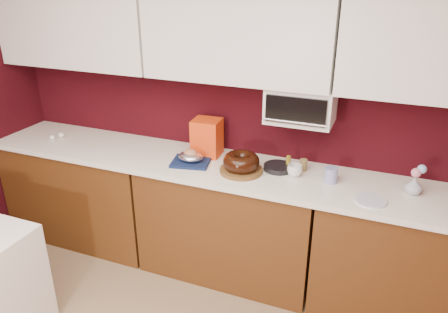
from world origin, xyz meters
name	(u,v)px	position (x,y,z in m)	size (l,w,h in m)	color
wall_back	(245,109)	(0.00, 2.25, 1.25)	(4.00, 0.02, 2.50)	#33070C
base_cabinet_left	(87,192)	(-1.33, 1.94, 0.43)	(1.31, 0.58, 0.86)	#542E10
base_cabinet_center	(230,222)	(0.00, 1.94, 0.43)	(1.31, 0.58, 0.86)	#542E10
base_cabinet_right	(417,262)	(1.33, 1.94, 0.43)	(1.31, 0.58, 0.86)	#542E10
countertop	(230,169)	(0.00, 1.94, 0.88)	(4.00, 0.62, 0.04)	white
upper_cabinet_left	(76,21)	(-1.33, 2.08, 1.85)	(1.31, 0.33, 0.70)	white
upper_cabinet_center	(239,29)	(0.00, 2.08, 1.85)	(1.31, 0.33, 0.70)	white
toaster_oven	(301,104)	(0.45, 2.10, 1.38)	(0.45, 0.30, 0.25)	white
toaster_oven_door	(295,111)	(0.45, 1.94, 1.38)	(0.40, 0.02, 0.18)	black
toaster_oven_handle	(294,122)	(0.45, 1.93, 1.30)	(0.02, 0.02, 0.42)	silver
cake_base	(241,170)	(0.11, 1.88, 0.91)	(0.30, 0.30, 0.03)	brown
bundt_cake	(241,162)	(0.11, 1.88, 0.98)	(0.26, 0.26, 0.10)	black
navy_towel	(191,162)	(-0.29, 1.89, 0.91)	(0.27, 0.23, 0.02)	#121E43
foil_ham_nest	(191,156)	(-0.29, 1.89, 0.96)	(0.19, 0.16, 0.07)	white
roasted_ham	(191,153)	(-0.29, 1.89, 0.98)	(0.10, 0.09, 0.07)	#B97A54
pandoro_box	(207,137)	(-0.24, 2.08, 1.04)	(0.21, 0.19, 0.28)	red
dark_pan	(278,167)	(0.34, 2.02, 0.92)	(0.21, 0.21, 0.04)	black
coffee_mug	(295,169)	(0.47, 1.97, 0.95)	(0.09, 0.09, 0.10)	white
blue_jar	(331,175)	(0.72, 1.96, 0.95)	(0.09, 0.09, 0.11)	navy
flower_vase	(414,185)	(1.23, 1.99, 0.96)	(0.09, 0.09, 0.13)	#AEB3C5
flower_pink	(416,173)	(1.23, 1.99, 1.05)	(0.06, 0.06, 0.06)	pink
flower_blue	(422,169)	(1.26, 2.01, 1.07)	(0.06, 0.06, 0.06)	#94BAED
china_plate	(371,200)	(0.99, 1.79, 0.91)	(0.20, 0.20, 0.01)	silver
amber_bottle	(288,162)	(0.40, 2.07, 0.95)	(0.03, 0.03, 0.10)	olive
paper_cup	(303,165)	(0.50, 2.08, 0.94)	(0.05, 0.05, 0.08)	olive
egg_left	(52,137)	(-1.58, 1.89, 0.92)	(0.05, 0.04, 0.04)	white
egg_right	(61,135)	(-1.55, 1.96, 0.92)	(0.06, 0.04, 0.04)	silver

